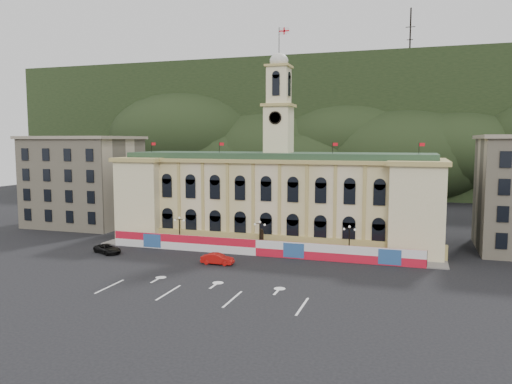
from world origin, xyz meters
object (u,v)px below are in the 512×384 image
(statue, at_px, (262,244))
(black_suv, at_px, (108,249))
(lamp_center, at_px, (260,234))
(red_sedan, at_px, (217,259))

(statue, xyz_separation_m, black_suv, (-22.78, -8.65, -0.47))
(statue, distance_m, lamp_center, 2.14)
(statue, height_order, lamp_center, lamp_center)
(statue, relative_size, red_sedan, 0.78)
(lamp_center, bearing_deg, statue, 90.00)
(statue, xyz_separation_m, red_sedan, (-3.63, -9.78, -0.40))
(statue, distance_m, black_suv, 24.37)
(lamp_center, xyz_separation_m, red_sedan, (-3.63, -8.78, -2.29))
(lamp_center, bearing_deg, red_sedan, -112.46)
(black_suv, bearing_deg, statue, -44.54)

